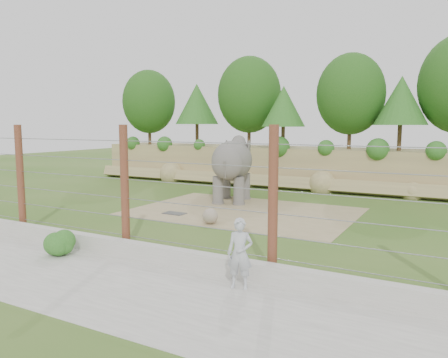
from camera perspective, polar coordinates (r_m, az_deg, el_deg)
The scene contains 11 objects.
ground at distance 17.97m, azimuth -3.08°, elevation -5.76°, with size 90.00×90.00×0.00m, color #34601A.
back_embankment at distance 28.89m, azimuth 11.33°, elevation 6.89°, with size 30.00×5.52×8.77m.
dirt_patch at distance 20.30m, azimuth 2.60°, elevation -4.24°, with size 10.00×7.00×0.02m, color #918256.
drain_grate at distance 19.83m, azimuth -6.48°, elevation -4.47°, with size 1.00×0.60×0.03m, color #262628.
elephant at distance 22.68m, azimuth 1.05°, elevation 1.19°, with size 1.76×4.11×3.33m, color #56534E, non-canonical shape.
stone_ball at distance 17.66m, azimuth -1.82°, elevation -4.87°, with size 0.63×0.63×0.63m, color gray.
retaining_wall at distance 14.03m, azimuth -14.00°, elevation -8.59°, with size 26.00×0.35×0.50m, color #A09D94.
walkway at distance 12.78m, azimuth -20.16°, elevation -11.53°, with size 26.00×4.00×0.01m, color #A09D94.
barrier_fence at distance 14.04m, azimuth -12.83°, elevation -1.24°, with size 20.26×0.26×4.00m.
walkway_shrub at distance 14.45m, azimuth -20.36°, elevation -7.83°, with size 0.74×0.74×0.74m, color #27631E.
zookeeper at distance 10.77m, azimuth 2.09°, elevation -9.69°, with size 0.64×0.42×1.74m, color #AFB5B8.
Camera 1 is at (9.23, -14.89, 3.98)m, focal length 35.00 mm.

